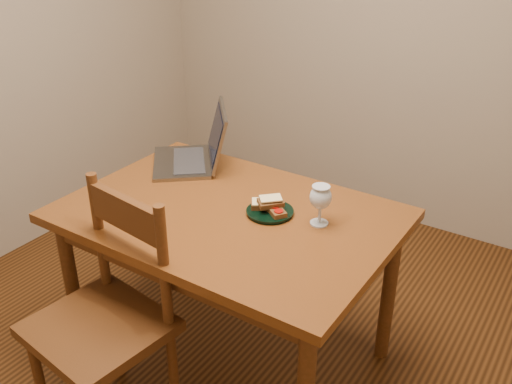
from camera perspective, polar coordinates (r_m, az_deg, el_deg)
The scene contains 10 objects.
floor at distance 2.72m, azimuth -1.82°, elevation -15.90°, with size 3.20×3.20×0.02m, color black.
back_wall at distance 3.46m, azimuth 14.06°, elevation 17.39°, with size 3.20×0.02×2.60m, color gray.
table at distance 2.31m, azimuth -2.73°, elevation -3.81°, with size 1.30×0.90×0.74m.
chair at distance 2.16m, azimuth -15.06°, elevation -11.43°, with size 0.51×0.49×0.49m.
plate at distance 2.25m, azimuth 1.40°, elevation -2.02°, with size 0.19×0.19×0.02m, color black.
sandwich_cheese at distance 2.26m, azimuth 0.85°, elevation -1.18°, with size 0.10×0.06×0.03m, color #381E0C, non-canonical shape.
sandwich_tomato at distance 2.22m, azimuth 2.07°, elevation -1.87°, with size 0.09×0.05×0.03m, color #381E0C, non-canonical shape.
sandwich_top at distance 2.23m, azimuth 1.48°, elevation -0.96°, with size 0.10×0.06×0.03m, color #381E0C, non-canonical shape.
milk_glass at distance 2.16m, azimuth 6.43°, elevation -1.30°, with size 0.08×0.08×0.16m, color white, non-canonical shape.
laptop at distance 2.67m, azimuth -5.79°, elevation 4.27°, with size 0.50×0.50×0.27m.
Camera 1 is at (1.16, -1.61, 1.85)m, focal length 40.00 mm.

